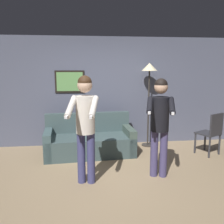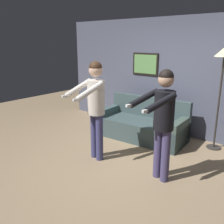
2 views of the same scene
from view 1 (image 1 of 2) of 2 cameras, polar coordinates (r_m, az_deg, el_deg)
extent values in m
plane|color=#977F5E|center=(4.41, 0.90, -15.09)|extent=(12.00, 12.00, 0.00)
cube|color=#4F5468|center=(6.09, -1.65, 4.67)|extent=(6.40, 0.06, 2.60)
cube|color=black|center=(6.01, -9.63, 6.86)|extent=(0.69, 0.02, 0.52)
cube|color=#609551|center=(5.99, -9.64, 6.86)|extent=(0.61, 0.01, 0.44)
cube|color=#3C4F50|center=(5.50, -5.11, -7.59)|extent=(1.95, 0.98, 0.42)
cube|color=#3C4F50|center=(5.73, -5.52, -2.36)|extent=(1.91, 0.27, 0.45)
cube|color=#3E5457|center=(5.47, -14.31, -7.09)|extent=(0.22, 0.86, 0.58)
cube|color=#42534B|center=(5.62, 3.80, -6.33)|extent=(0.22, 0.86, 0.58)
cylinder|color=#332D28|center=(6.21, 8.11, -7.46)|extent=(0.28, 0.28, 0.02)
cylinder|color=#332D28|center=(6.00, 8.33, 0.78)|extent=(0.04, 0.04, 1.78)
cone|color=#F9EAB7|center=(5.92, 8.57, 10.18)|extent=(0.37, 0.37, 0.18)
cylinder|color=#3B3C6D|center=(4.17, -7.02, -10.38)|extent=(0.13, 0.13, 0.85)
cylinder|color=#3B3C6D|center=(4.15, -4.81, -10.48)|extent=(0.13, 0.13, 0.85)
cylinder|color=silver|center=(3.97, -6.11, -0.61)|extent=(0.30, 0.30, 0.60)
sphere|color=#D8AD8E|center=(3.91, -6.24, 6.12)|extent=(0.23, 0.23, 0.23)
sphere|color=#382314|center=(3.90, -6.25, 6.71)|extent=(0.22, 0.22, 0.22)
cylinder|color=silver|center=(3.74, -9.38, 1.24)|extent=(0.18, 0.53, 0.29)
cube|color=white|center=(3.52, -10.23, -1.03)|extent=(0.07, 0.15, 0.04)
cylinder|color=silver|center=(3.67, -4.21, 1.20)|extent=(0.18, 0.53, 0.29)
cube|color=white|center=(3.45, -4.76, -1.12)|extent=(0.07, 0.15, 0.04)
cylinder|color=#433D67|center=(4.45, 9.59, -9.31)|extent=(0.13, 0.13, 0.82)
cylinder|color=#433D67|center=(4.45, 11.68, -9.37)|extent=(0.13, 0.13, 0.82)
cylinder|color=black|center=(4.27, 10.94, -0.47)|extent=(0.30, 0.30, 0.58)
sphere|color=tan|center=(4.21, 11.15, 5.59)|extent=(0.23, 0.23, 0.23)
sphere|color=black|center=(4.21, 11.17, 6.12)|extent=(0.21, 0.21, 0.21)
cylinder|color=black|center=(4.00, 8.65, 1.58)|extent=(0.23, 0.52, 0.23)
cube|color=white|center=(3.77, 8.53, -0.08)|extent=(0.08, 0.16, 0.04)
cylinder|color=black|center=(4.01, 13.52, 1.43)|extent=(0.23, 0.52, 0.23)
cube|color=white|center=(3.78, 13.69, -0.23)|extent=(0.08, 0.16, 0.04)
cylinder|color=#2D2D33|center=(6.15, 20.49, -6.14)|extent=(0.04, 0.04, 0.45)
cylinder|color=#2D2D33|center=(5.86, 18.45, -6.79)|extent=(0.04, 0.04, 0.45)
cylinder|color=#2D2D33|center=(5.96, 23.34, -6.84)|extent=(0.04, 0.04, 0.45)
cylinder|color=#2D2D33|center=(5.67, 21.38, -7.56)|extent=(0.04, 0.04, 0.45)
cube|color=#2D2D33|center=(5.84, 21.06, -4.57)|extent=(0.57, 0.57, 0.03)
cube|color=#2D2D33|center=(5.69, 22.79, -2.59)|extent=(0.39, 0.23, 0.45)
camera|label=2|loc=(3.03, 68.50, 7.52)|focal=40.00mm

